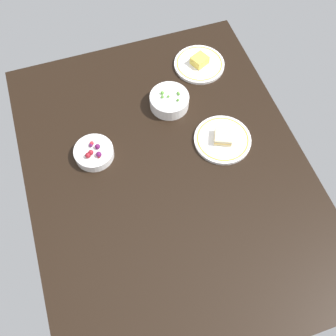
% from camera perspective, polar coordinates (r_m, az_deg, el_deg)
% --- Properties ---
extents(dining_table, '(1.39, 1.06, 0.04)m').
position_cam_1_polar(dining_table, '(1.52, 0.00, -0.72)').
color(dining_table, black).
rests_on(dining_table, ground).
extents(bowl_peas, '(0.16, 0.16, 0.07)m').
position_cam_1_polar(bowl_peas, '(1.65, 0.19, 9.76)').
color(bowl_peas, white).
rests_on(bowl_peas, dining_table).
extents(bowl_berries, '(0.15, 0.15, 0.06)m').
position_cam_1_polar(bowl_berries, '(1.54, -10.70, 2.23)').
color(bowl_berries, white).
rests_on(bowl_berries, dining_table).
extents(plate_sandwich, '(0.23, 0.23, 0.05)m').
position_cam_1_polar(plate_sandwich, '(1.57, 7.93, 4.18)').
color(plate_sandwich, white).
rests_on(plate_sandwich, dining_table).
extents(plate_cheese, '(0.22, 0.22, 0.05)m').
position_cam_1_polar(plate_cheese, '(1.81, 4.56, 14.84)').
color(plate_cheese, white).
rests_on(plate_cheese, dining_table).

